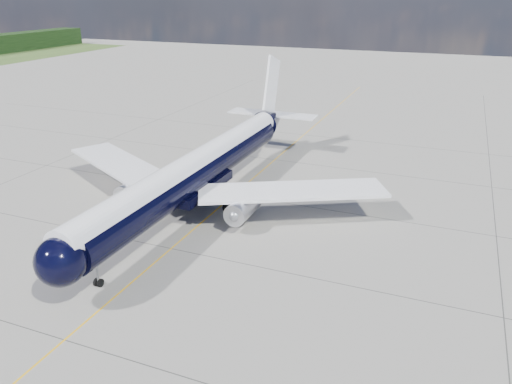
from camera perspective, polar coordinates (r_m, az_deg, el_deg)
ground at (r=66.57m, az=-0.78°, el=1.19°), size 320.00×320.00×0.00m
taxiway_centerline at (r=62.32m, az=-2.56°, el=-0.34°), size 0.16×160.00×0.01m
main_airliner at (r=58.00m, az=-6.33°, el=2.72°), size 42.69×51.82×15.00m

